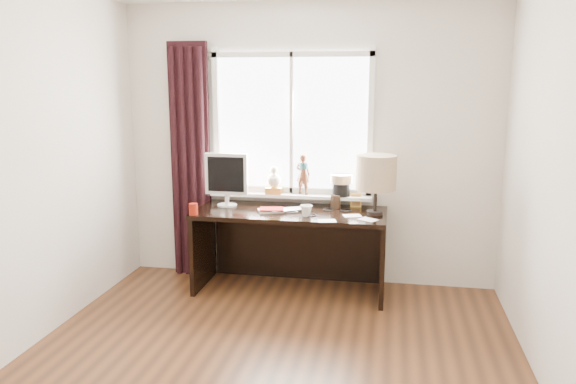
% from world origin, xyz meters
% --- Properties ---
extents(floor, '(3.50, 4.00, 0.00)m').
position_xyz_m(floor, '(0.00, 0.00, 0.00)').
color(floor, brown).
rests_on(floor, ground).
extents(wall_back, '(3.50, 0.00, 2.60)m').
position_xyz_m(wall_back, '(0.00, 2.00, 1.30)').
color(wall_back, beige).
rests_on(wall_back, ground).
extents(wall_front, '(3.50, 0.00, 2.60)m').
position_xyz_m(wall_front, '(0.00, -2.00, 1.30)').
color(wall_front, beige).
rests_on(wall_front, ground).
extents(wall_right, '(0.00, 4.00, 2.60)m').
position_xyz_m(wall_right, '(1.75, 0.00, 1.30)').
color(wall_right, beige).
rests_on(wall_right, ground).
extents(laptop, '(0.38, 0.34, 0.03)m').
position_xyz_m(laptop, '(-0.12, 1.61, 0.76)').
color(laptop, silver).
rests_on(laptop, desk).
extents(mug, '(0.14, 0.14, 0.10)m').
position_xyz_m(mug, '(0.07, 1.46, 0.80)').
color(mug, white).
rests_on(mug, desk).
extents(red_cup, '(0.08, 0.08, 0.10)m').
position_xyz_m(red_cup, '(-0.90, 1.33, 0.80)').
color(red_cup, maroon).
rests_on(red_cup, desk).
extents(window, '(1.52, 0.21, 1.40)m').
position_xyz_m(window, '(-0.14, 1.95, 1.31)').
color(window, white).
rests_on(window, ground).
extents(curtain, '(0.38, 0.09, 2.25)m').
position_xyz_m(curtain, '(-1.13, 1.91, 1.12)').
color(curtain, black).
rests_on(curtain, floor).
extents(desk, '(1.70, 0.70, 0.75)m').
position_xyz_m(desk, '(-0.10, 1.73, 0.51)').
color(desk, black).
rests_on(desk, floor).
extents(monitor, '(0.40, 0.18, 0.49)m').
position_xyz_m(monitor, '(-0.72, 1.72, 1.03)').
color(monitor, beige).
rests_on(monitor, desk).
extents(notebook_stack, '(0.26, 0.23, 0.03)m').
position_xyz_m(notebook_stack, '(-0.26, 1.57, 0.77)').
color(notebook_stack, beige).
rests_on(notebook_stack, desk).
extents(brush_holder, '(0.09, 0.09, 0.25)m').
position_xyz_m(brush_holder, '(0.28, 1.83, 0.81)').
color(brush_holder, black).
rests_on(brush_holder, desk).
extents(icon_frame, '(0.10, 0.03, 0.13)m').
position_xyz_m(icon_frame, '(0.46, 1.89, 0.81)').
color(icon_frame, gold).
rests_on(icon_frame, desk).
extents(table_lamp, '(0.35, 0.35, 0.52)m').
position_xyz_m(table_lamp, '(0.65, 1.64, 1.11)').
color(table_lamp, black).
rests_on(table_lamp, desk).
extents(loose_papers, '(0.51, 0.36, 0.00)m').
position_xyz_m(loose_papers, '(0.44, 1.44, 0.75)').
color(loose_papers, white).
rests_on(loose_papers, desk).
extents(desk_cables, '(0.45, 0.38, 0.01)m').
position_xyz_m(desk_cables, '(0.22, 1.63, 0.75)').
color(desk_cables, black).
rests_on(desk_cables, desk).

